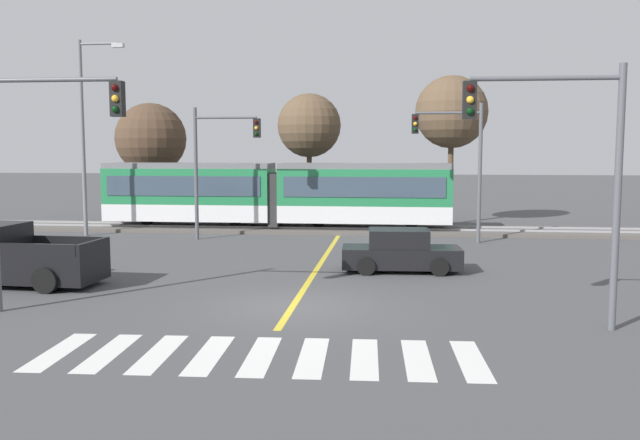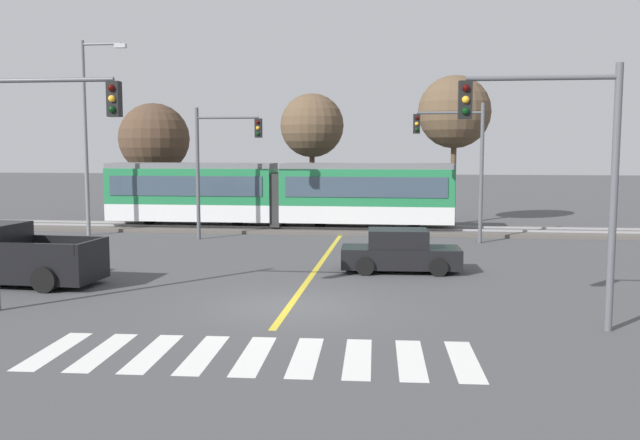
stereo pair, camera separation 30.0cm
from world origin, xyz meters
name	(u,v)px [view 1 (the left image)]	position (x,y,z in m)	size (l,w,h in m)	color
ground_plane	(292,307)	(0.00, 0.00, 0.00)	(200.00, 200.00, 0.00)	#474749
track_bed	(342,229)	(0.00, 17.57, 0.09)	(120.00, 4.00, 0.18)	#56514C
rail_near	(340,228)	(0.00, 16.85, 0.23)	(120.00, 0.08, 0.10)	#939399
rail_far	(343,225)	(0.00, 18.29, 0.23)	(120.00, 0.08, 0.10)	#939399
light_rail_tram	(276,192)	(-3.52, 17.56, 2.05)	(18.50, 2.64, 3.43)	silver
crosswalk_stripe_0	(59,351)	(-4.40, -4.67, 0.00)	(0.56, 2.80, 0.01)	silver
crosswalk_stripe_1	(109,352)	(-3.30, -4.63, 0.00)	(0.56, 2.80, 0.01)	silver
crosswalk_stripe_2	(159,353)	(-2.20, -4.59, 0.00)	(0.56, 2.80, 0.01)	silver
crosswalk_stripe_3	(209,355)	(-1.10, -4.54, 0.00)	(0.56, 2.80, 0.01)	silver
crosswalk_stripe_4	(261,356)	(0.00, -4.50, 0.00)	(0.56, 2.80, 0.01)	silver
crosswalk_stripe_5	(312,357)	(1.10, -4.46, 0.00)	(0.56, 2.80, 0.01)	silver
crosswalk_stripe_6	(365,358)	(2.20, -4.42, 0.00)	(0.56, 2.80, 0.01)	silver
crosswalk_stripe_7	(418,359)	(3.30, -4.37, 0.00)	(0.56, 2.80, 0.01)	silver
crosswalk_stripe_8	(471,360)	(4.40, -4.33, 0.00)	(0.56, 2.80, 0.01)	silver
lane_centre_line	(319,266)	(0.00, 6.53, 0.00)	(0.20, 18.07, 0.01)	gold
sedan_crossing	(401,252)	(3.03, 5.87, 0.70)	(4.28, 2.07, 1.52)	black
pickup_truck	(14,259)	(-9.34, 2.02, 0.84)	(5.50, 2.45, 1.98)	black
traffic_light_far_right	(458,152)	(5.68, 13.76, 4.22)	(3.25, 0.38, 6.47)	#515459
traffic_light_far_left	(217,154)	(-5.67, 13.49, 4.12)	(3.25, 0.38, 6.33)	#515459
traffic_light_near_left	(34,151)	(-6.59, -1.40, 4.32)	(3.75, 0.38, 6.56)	#515459
traffic_light_near_right	(566,154)	(6.82, -1.54, 4.23)	(3.75, 0.38, 6.35)	#515459
street_lamp_west	(86,127)	(-12.50, 14.24, 5.46)	(2.36, 0.28, 9.70)	slate
bare_tree_far_west	(151,139)	(-12.26, 22.55, 5.00)	(4.37, 4.37, 7.20)	brown
bare_tree_west	(309,126)	(-2.42, 23.02, 5.76)	(3.87, 3.87, 7.73)	brown
bare_tree_east	(452,112)	(6.01, 21.72, 6.46)	(4.17, 4.17, 8.57)	brown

